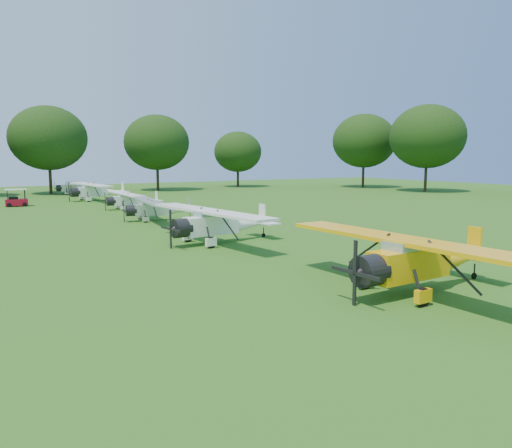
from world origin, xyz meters
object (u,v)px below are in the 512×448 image
at_px(aircraft_4, 156,208).
at_px(aircraft_6, 96,190).
at_px(aircraft_5, 131,199).
at_px(aircraft_7, 75,187).
at_px(aircraft_2, 419,257).
at_px(aircraft_3, 218,221).
at_px(golf_cart, 16,201).

xyz_separation_m(aircraft_4, aircraft_6, (0.45, 22.98, 0.23)).
bearing_deg(aircraft_5, aircraft_7, 91.24).
height_order(aircraft_2, aircraft_3, aircraft_2).
relative_size(aircraft_5, golf_cart, 4.00).
relative_size(aircraft_2, aircraft_3, 1.04).
xyz_separation_m(aircraft_4, golf_cart, (-8.99, 19.77, -0.46)).
xyz_separation_m(aircraft_6, aircraft_7, (-0.06, 12.70, -0.25)).
bearing_deg(golf_cart, aircraft_2, -75.18).
distance_m(aircraft_2, aircraft_5, 37.74).
height_order(aircraft_4, golf_cart, golf_cart).
xyz_separation_m(aircraft_2, aircraft_6, (-0.60, 50.29, -0.08)).
height_order(aircraft_2, aircraft_6, aircraft_2).
bearing_deg(golf_cart, aircraft_6, 21.54).
xyz_separation_m(aircraft_2, aircraft_4, (-1.05, 27.32, -0.31)).
xyz_separation_m(aircraft_2, aircraft_7, (-0.66, 63.00, -0.32)).
bearing_deg(aircraft_4, aircraft_7, 96.56).
xyz_separation_m(aircraft_3, golf_cart, (-8.43, 32.56, -0.72)).
bearing_deg(aircraft_5, golf_cart, 136.73).
height_order(aircraft_5, aircraft_6, aircraft_6).
bearing_deg(aircraft_3, golf_cart, 98.11).
relative_size(aircraft_2, aircraft_6, 1.05).
height_order(aircraft_2, golf_cart, aircraft_2).
distance_m(aircraft_2, aircraft_6, 50.30).
height_order(aircraft_2, aircraft_5, aircraft_2).
relative_size(aircraft_5, aircraft_7, 0.98).
bearing_deg(aircraft_4, aircraft_5, 91.76).
bearing_deg(aircraft_3, aircraft_2, -90.10).
distance_m(aircraft_3, aircraft_5, 23.27).
height_order(aircraft_5, aircraft_7, aircraft_7).
height_order(aircraft_2, aircraft_4, aircraft_2).
bearing_deg(aircraft_2, golf_cart, 99.97).
distance_m(aircraft_4, aircraft_6, 22.98).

